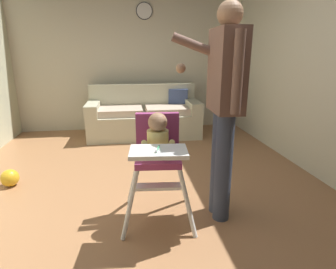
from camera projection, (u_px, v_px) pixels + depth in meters
ground at (142, 210)px, 2.59m from camera, size 5.63×7.31×0.10m
wall_far at (131, 55)px, 4.93m from camera, size 4.83×0.06×2.69m
couch at (144, 116)px, 4.75m from camera, size 1.87×0.86×0.86m
high_chair at (158, 148)px, 2.20m from camera, size 0.66×0.77×0.94m
adult_standing at (224, 104)px, 2.16m from camera, size 0.51×0.51×1.74m
toy_ball at (10, 178)px, 2.93m from camera, size 0.18×0.18×0.18m
wall_clock at (144, 11)px, 4.72m from camera, size 0.28×0.04×0.28m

